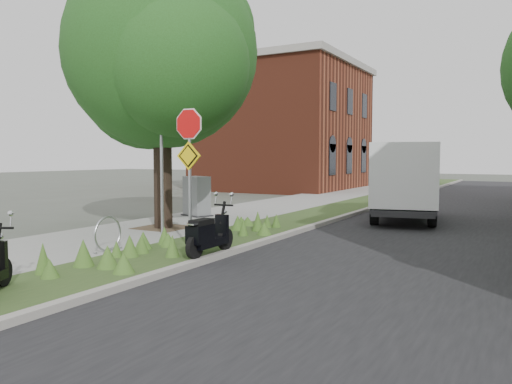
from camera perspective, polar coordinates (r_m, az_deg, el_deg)
ground at (r=10.06m, az=-3.10°, el=-8.30°), size 120.00×120.00×0.00m
sidewalk_near at (r=20.73m, az=1.78°, el=-1.76°), size 3.50×60.00×0.12m
verge at (r=19.62m, az=8.93°, el=-2.13°), size 2.00×60.00×0.12m
kerb_near at (r=19.30m, az=11.72°, el=-2.25°), size 0.20×60.00×0.13m
road at (r=18.56m, az=22.08°, el=-2.90°), size 7.00×60.00×0.01m
street_tree_main at (r=14.80m, az=-10.84°, el=14.30°), size 6.21×5.54×7.66m
bare_post at (r=13.18m, az=-10.74°, el=3.84°), size 0.08×0.08×4.00m
bike_hoop at (r=11.20m, az=-16.59°, el=-4.61°), size 0.06×0.78×0.77m
sign_assembly at (r=11.11m, az=-7.66°, el=4.92°), size 0.94×0.08×3.22m
brick_building at (r=33.77m, az=3.31°, el=7.52°), size 9.40×10.40×8.30m
scooter_far at (r=10.34m, az=-5.77°, el=-5.20°), size 0.33×1.61×0.77m
box_truck at (r=17.37m, az=16.55°, el=1.52°), size 2.88×5.15×2.20m
utility_cabinet at (r=17.29m, az=-6.79°, el=-0.57°), size 1.19×0.99×1.36m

